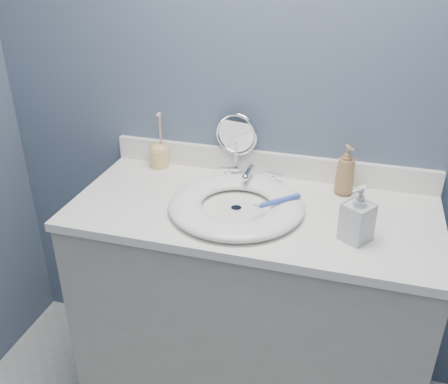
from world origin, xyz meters
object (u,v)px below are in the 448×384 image
at_px(soap_bottle_amber, 346,170).
at_px(toothbrush_holder, 159,154).
at_px(makeup_mirror, 236,141).
at_px(soap_bottle_clear, 358,213).

bearing_deg(soap_bottle_amber, toothbrush_holder, 143.54).
bearing_deg(makeup_mirror, soap_bottle_clear, -30.55).
xyz_separation_m(makeup_mirror, soap_bottle_amber, (0.40, -0.05, -0.04)).
bearing_deg(soap_bottle_amber, soap_bottle_clear, -113.03).
height_order(soap_bottle_amber, soap_bottle_clear, soap_bottle_amber).
distance_m(soap_bottle_amber, soap_bottle_clear, 0.29).
distance_m(makeup_mirror, toothbrush_holder, 0.32).
bearing_deg(makeup_mirror, toothbrush_holder, -170.24).
bearing_deg(toothbrush_holder, makeup_mirror, 3.78).
height_order(makeup_mirror, soap_bottle_amber, makeup_mirror).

